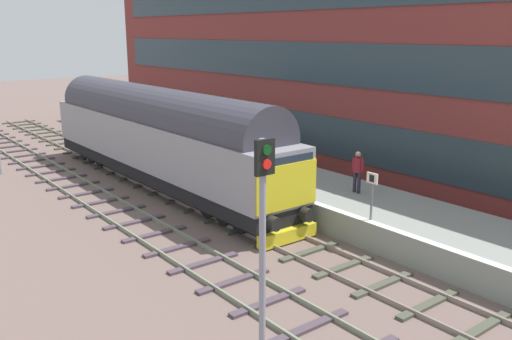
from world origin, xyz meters
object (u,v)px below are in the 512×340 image
Objects in this scene: diesel_locomotive at (157,134)px; signal_post_near at (263,236)px; waiting_passenger at (358,168)px; platform_number_sign at (372,188)px.

diesel_locomotive is 15.57m from signal_post_near.
waiting_passenger is (9.34, 5.79, -1.16)m from signal_post_near.
signal_post_near is at bearing -155.49° from platform_number_sign.
platform_number_sign is (1.87, -11.28, -0.38)m from diesel_locomotive.
signal_post_near is at bearing -110.29° from diesel_locomotive.
signal_post_near is 3.17× the size of platform_number_sign.
diesel_locomotive is 9.66m from waiting_passenger.
signal_post_near is at bearing 114.19° from waiting_passenger.
diesel_locomotive is at bearing 16.50° from waiting_passenger.
signal_post_near reaches higher than platform_number_sign.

